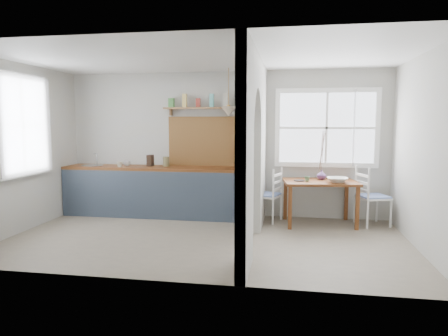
% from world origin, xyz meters
% --- Properties ---
extents(floor, '(5.80, 3.20, 0.01)m').
position_xyz_m(floor, '(0.00, 0.00, 0.00)').
color(floor, gray).
rests_on(floor, ground).
extents(ceiling, '(5.80, 3.20, 0.01)m').
position_xyz_m(ceiling, '(0.00, 0.00, 2.60)').
color(ceiling, '#BBB8A6').
rests_on(ceiling, walls).
extents(walls, '(5.81, 3.21, 2.60)m').
position_xyz_m(walls, '(0.00, 0.00, 1.30)').
color(walls, '#BBB8A6').
rests_on(walls, floor).
extents(partition, '(0.12, 3.20, 2.60)m').
position_xyz_m(partition, '(0.70, 0.06, 1.45)').
color(partition, '#BBB8A6').
rests_on(partition, floor).
extents(kitchen_window, '(0.10, 1.16, 1.50)m').
position_xyz_m(kitchen_window, '(-2.87, 0.00, 1.65)').
color(kitchen_window, white).
rests_on(kitchen_window, walls).
extents(nook_window, '(1.76, 0.10, 1.30)m').
position_xyz_m(nook_window, '(1.80, 1.56, 1.60)').
color(nook_window, white).
rests_on(nook_window, walls).
extents(counter, '(3.50, 0.60, 0.90)m').
position_xyz_m(counter, '(-1.13, 1.33, 0.46)').
color(counter, brown).
rests_on(counter, floor).
extents(sink, '(0.40, 0.40, 0.02)m').
position_xyz_m(sink, '(-2.43, 1.30, 0.89)').
color(sink, '#B5B8BD').
rests_on(sink, counter).
extents(backsplash, '(1.65, 0.03, 0.90)m').
position_xyz_m(backsplash, '(-0.20, 1.58, 1.35)').
color(backsplash, brown).
rests_on(backsplash, walls).
extents(shelf, '(1.75, 0.20, 0.21)m').
position_xyz_m(shelf, '(-0.20, 1.49, 2.00)').
color(shelf, '#A47746').
rests_on(shelf, walls).
extents(pendant_lamp, '(0.26, 0.26, 0.16)m').
position_xyz_m(pendant_lamp, '(0.15, 1.15, 1.88)').
color(pendant_lamp, beige).
rests_on(pendant_lamp, ceiling).
extents(utensil_rail, '(0.02, 0.50, 0.02)m').
position_xyz_m(utensil_rail, '(0.61, 0.90, 1.45)').
color(utensil_rail, '#B5B8BD').
rests_on(utensil_rail, partition).
extents(dining_table, '(1.26, 0.92, 0.74)m').
position_xyz_m(dining_table, '(1.69, 1.15, 0.37)').
color(dining_table, brown).
rests_on(dining_table, floor).
extents(chair_left, '(0.54, 0.54, 0.93)m').
position_xyz_m(chair_left, '(0.81, 1.25, 0.46)').
color(chair_left, white).
rests_on(chair_left, floor).
extents(chair_right, '(0.57, 0.57, 0.98)m').
position_xyz_m(chair_right, '(2.55, 1.23, 0.49)').
color(chair_right, white).
rests_on(chair_right, floor).
extents(kettle, '(0.21, 0.19, 0.22)m').
position_xyz_m(kettle, '(0.34, 1.21, 1.01)').
color(kettle, white).
rests_on(kettle, counter).
extents(mug_a, '(0.13, 0.13, 0.10)m').
position_xyz_m(mug_a, '(-1.83, 1.16, 0.95)').
color(mug_a, beige).
rests_on(mug_a, counter).
extents(mug_b, '(0.16, 0.16, 0.10)m').
position_xyz_m(mug_b, '(-1.76, 1.32, 0.95)').
color(mug_b, silver).
rests_on(mug_b, counter).
extents(knife_block, '(0.10, 0.14, 0.21)m').
position_xyz_m(knife_block, '(-1.33, 1.37, 1.00)').
color(knife_block, black).
rests_on(knife_block, counter).
extents(jar, '(0.12, 0.12, 0.17)m').
position_xyz_m(jar, '(-1.04, 1.39, 0.99)').
color(jar, olive).
rests_on(jar, counter).
extents(towel_magenta, '(0.02, 0.03, 0.58)m').
position_xyz_m(towel_magenta, '(0.58, 0.99, 0.28)').
color(towel_magenta, '#B82D5C').
rests_on(towel_magenta, counter).
extents(towel_orange, '(0.02, 0.03, 0.47)m').
position_xyz_m(towel_orange, '(0.58, 0.92, 0.25)').
color(towel_orange, orange).
rests_on(towel_orange, counter).
extents(bowl, '(0.36, 0.36, 0.08)m').
position_xyz_m(bowl, '(1.94, 1.00, 0.78)').
color(bowl, white).
rests_on(bowl, dining_table).
extents(table_cup, '(0.09, 0.09, 0.08)m').
position_xyz_m(table_cup, '(1.47, 1.04, 0.78)').
color(table_cup, '#5A8559').
rests_on(table_cup, dining_table).
extents(plate, '(0.22, 0.22, 0.01)m').
position_xyz_m(plate, '(1.34, 1.07, 0.74)').
color(plate, black).
rests_on(plate, dining_table).
extents(vase, '(0.20, 0.20, 0.16)m').
position_xyz_m(vase, '(1.72, 1.30, 0.82)').
color(vase, '#59386E').
rests_on(vase, dining_table).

